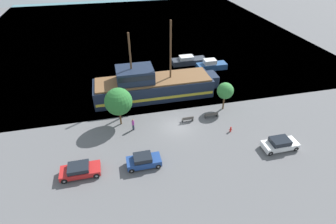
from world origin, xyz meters
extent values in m
plane|color=#5B5B5E|center=(0.00, 0.00, 0.00)|extent=(160.00, 160.00, 0.00)
plane|color=teal|center=(0.00, 44.00, 0.00)|extent=(80.00, 80.00, 0.00)
cube|color=#192338|center=(-1.64, 8.79, 1.41)|extent=(18.64, 5.28, 2.83)
cube|color=gold|center=(-1.64, 8.79, 0.99)|extent=(18.26, 5.36, 0.45)
cube|color=#192338|center=(8.28, 8.79, 1.84)|extent=(1.40, 2.90, 1.98)
cube|color=brown|center=(-1.64, 8.79, 2.95)|extent=(17.89, 4.86, 0.25)
cube|color=#192338|center=(-4.43, 8.79, 4.13)|extent=(5.59, 4.22, 2.11)
cube|color=black|center=(-4.43, 8.79, 4.45)|extent=(5.31, 4.28, 0.76)
cylinder|color=#4C331E|center=(1.16, 8.79, 7.52)|extent=(0.28, 0.28, 8.88)
cylinder|color=#4C331E|center=(-4.90, 8.79, 6.85)|extent=(0.28, 0.28, 7.55)
cube|color=#2D333D|center=(7.58, 19.60, 0.52)|extent=(6.86, 2.32, 1.04)
cube|color=silver|center=(7.07, 19.60, 1.36)|extent=(2.75, 1.81, 0.65)
cube|color=black|center=(7.89, 19.60, 1.36)|extent=(0.12, 1.62, 0.52)
cube|color=navy|center=(11.21, 16.29, 0.55)|extent=(5.77, 2.13, 1.09)
cube|color=silver|center=(10.78, 16.29, 1.53)|extent=(2.31, 1.66, 0.86)
cube|color=black|center=(11.47, 16.29, 1.53)|extent=(0.12, 1.49, 0.69)
cube|color=white|center=(11.12, -7.14, 0.58)|extent=(4.34, 1.84, 0.68)
cube|color=black|center=(10.99, -7.14, 1.22)|extent=(2.26, 1.66, 0.59)
cylinder|color=black|center=(12.85, -7.97, 0.32)|extent=(0.63, 0.22, 0.63)
cylinder|color=gray|center=(12.85, -7.97, 0.32)|extent=(0.24, 0.25, 0.24)
cylinder|color=black|center=(12.85, -6.31, 0.32)|extent=(0.63, 0.22, 0.63)
cylinder|color=gray|center=(12.85, -6.31, 0.32)|extent=(0.24, 0.25, 0.24)
cylinder|color=black|center=(9.39, -7.97, 0.32)|extent=(0.63, 0.22, 0.63)
cylinder|color=gray|center=(9.39, -7.97, 0.32)|extent=(0.24, 0.25, 0.24)
cylinder|color=black|center=(9.39, -6.31, 0.32)|extent=(0.63, 0.22, 0.63)
cylinder|color=gray|center=(9.39, -6.31, 0.32)|extent=(0.24, 0.25, 0.24)
cube|color=navy|center=(-5.54, -6.18, 0.61)|extent=(3.88, 1.76, 0.74)
cube|color=black|center=(-5.66, -6.18, 1.24)|extent=(2.02, 1.58, 0.53)
cylinder|color=black|center=(-4.04, -6.97, 0.31)|extent=(0.63, 0.22, 0.63)
cylinder|color=gray|center=(-4.04, -6.97, 0.31)|extent=(0.24, 0.25, 0.24)
cylinder|color=black|center=(-4.04, -5.39, 0.31)|extent=(0.63, 0.22, 0.63)
cylinder|color=gray|center=(-4.04, -5.39, 0.31)|extent=(0.24, 0.25, 0.24)
cylinder|color=black|center=(-7.04, -6.97, 0.31)|extent=(0.63, 0.22, 0.63)
cylinder|color=gray|center=(-7.04, -6.97, 0.31)|extent=(0.24, 0.25, 0.24)
cylinder|color=black|center=(-7.04, -5.39, 0.31)|extent=(0.63, 0.22, 0.63)
cylinder|color=gray|center=(-7.04, -5.39, 0.31)|extent=(0.24, 0.25, 0.24)
cube|color=#B21E1E|center=(-12.50, -5.96, 0.56)|extent=(4.29, 1.94, 0.60)
cube|color=black|center=(-12.63, -5.96, 1.11)|extent=(2.23, 1.75, 0.50)
cylinder|color=black|center=(-10.83, -6.84, 0.34)|extent=(0.68, 0.22, 0.68)
cylinder|color=gray|center=(-10.83, -6.84, 0.34)|extent=(0.26, 0.25, 0.26)
cylinder|color=black|center=(-10.83, -5.08, 0.34)|extent=(0.68, 0.22, 0.68)
cylinder|color=gray|center=(-10.83, -5.08, 0.34)|extent=(0.26, 0.25, 0.26)
cylinder|color=black|center=(-14.17, -6.84, 0.34)|extent=(0.68, 0.22, 0.68)
cylinder|color=gray|center=(-14.17, -6.84, 0.34)|extent=(0.26, 0.25, 0.26)
cylinder|color=black|center=(-14.17, -5.08, 0.34)|extent=(0.68, 0.22, 0.68)
cylinder|color=gray|center=(-14.17, -5.08, 0.34)|extent=(0.26, 0.25, 0.26)
cylinder|color=red|center=(6.68, -2.69, 0.28)|extent=(0.22, 0.22, 0.56)
sphere|color=red|center=(6.68, -2.69, 0.64)|extent=(0.25, 0.25, 0.25)
cylinder|color=red|center=(6.52, -2.69, 0.31)|extent=(0.10, 0.09, 0.09)
cylinder|color=red|center=(6.84, -2.69, 0.31)|extent=(0.10, 0.09, 0.09)
cube|color=#4C4742|center=(1.75, 0.85, 0.42)|extent=(1.62, 0.45, 0.05)
cube|color=#4C4742|center=(1.75, 0.65, 0.65)|extent=(1.62, 0.06, 0.40)
cube|color=#2D2D2D|center=(1.00, 0.85, 0.20)|extent=(0.12, 0.36, 0.40)
cube|color=#2D2D2D|center=(2.50, 0.85, 0.20)|extent=(0.12, 0.36, 0.40)
cube|color=#4C4742|center=(5.32, 1.05, 0.42)|extent=(1.95, 0.45, 0.05)
cube|color=#4C4742|center=(5.32, 0.85, 0.65)|extent=(1.95, 0.06, 0.40)
cube|color=#2D2D2D|center=(4.41, 1.05, 0.20)|extent=(0.12, 0.36, 0.40)
cube|color=#2D2D2D|center=(6.24, 1.05, 0.20)|extent=(0.12, 0.36, 0.40)
cylinder|color=#232838|center=(-5.92, 0.67, 0.42)|extent=(0.27, 0.27, 0.84)
cylinder|color=#99338C|center=(-5.92, 0.67, 1.16)|extent=(0.32, 0.32, 0.65)
sphere|color=#8C664C|center=(-5.92, 0.67, 1.60)|extent=(0.23, 0.23, 0.23)
cylinder|color=brown|center=(-7.44, 2.37, 1.05)|extent=(0.24, 0.24, 2.09)
sphere|color=#286B2D|center=(-7.44, 2.37, 3.66)|extent=(3.69, 3.69, 3.69)
cylinder|color=brown|center=(7.88, 2.72, 1.04)|extent=(0.24, 0.24, 2.07)
sphere|color=#337A38|center=(7.88, 2.72, 3.10)|extent=(2.42, 2.42, 2.42)
camera|label=1|loc=(-7.69, -27.49, 22.09)|focal=28.00mm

